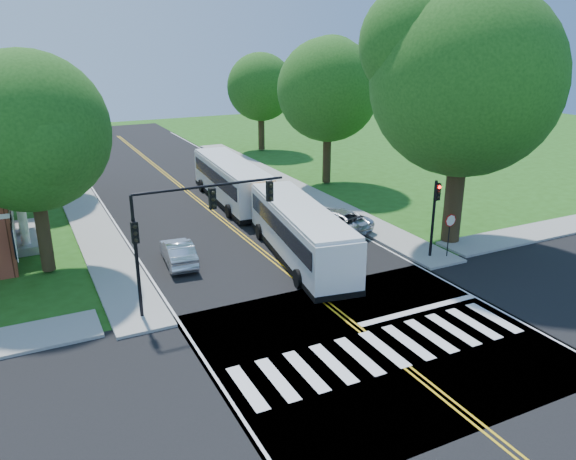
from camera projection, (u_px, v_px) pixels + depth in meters
ground at (377, 343)px, 23.18m from camera, size 140.00×140.00×0.00m
road at (225, 222)px, 38.42m from camera, size 14.00×96.00×0.01m
cross_road at (377, 343)px, 23.18m from camera, size 60.00×12.00×0.01m
center_line at (206, 206)px, 41.80m from camera, size 0.36×70.00×0.01m
edge_line_w at (112, 219)px, 38.94m from camera, size 0.12×70.00×0.01m
edge_line_e at (288, 196)px, 44.66m from camera, size 0.12×70.00×0.01m
crosswalk at (384, 349)px, 22.75m from camera, size 12.60×3.00×0.01m
stop_bar at (419, 310)px, 26.00m from camera, size 6.60×0.40×0.01m
sidewalk_nw at (84, 210)px, 40.83m from camera, size 2.60×40.00×0.15m
sidewalk_ne at (288, 184)px, 47.81m from camera, size 2.60×40.00×0.15m
sidewalk_xe at (566, 226)px, 37.32m from camera, size 20.00×2.60×0.15m
tree_ne_big at (466, 81)px, 31.43m from camera, size 10.80×10.80×14.91m
tree_west_near at (28, 132)px, 27.74m from camera, size 8.00×8.00×11.40m
tree_west_far at (26, 108)px, 41.66m from camera, size 7.60×7.60×10.67m
tree_east_mid at (328, 90)px, 45.76m from camera, size 8.40×8.40×11.93m
tree_east_far at (261, 87)px, 60.05m from camera, size 7.20×7.20×10.34m
signal_nw at (188, 219)px, 24.73m from camera, size 7.15×0.46×5.66m
signal_ne at (435, 209)px, 31.11m from camera, size 0.30×0.46×4.40m
stop_sign at (450, 225)px, 31.36m from camera, size 0.76×0.08×2.53m
bus_lead at (300, 231)px, 31.47m from camera, size 4.39×12.25×3.11m
bus_follow at (231, 181)px, 42.38m from camera, size 3.56×12.37×3.16m
hatchback at (178, 252)px, 31.04m from camera, size 1.84×4.32×1.38m
suv at (334, 219)px, 36.52m from camera, size 3.91×5.66×1.44m
dark_sedan at (327, 219)px, 36.63m from camera, size 3.23×5.05×1.36m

